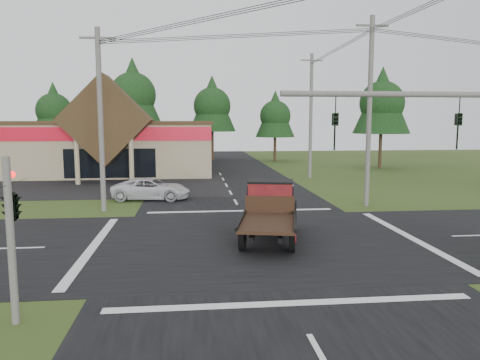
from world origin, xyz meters
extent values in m
plane|color=#304418|center=(0.00, 0.00, 0.00)|extent=(120.00, 120.00, 0.00)
cube|color=black|center=(0.00, 0.00, 0.01)|extent=(12.00, 120.00, 0.02)
cube|color=black|center=(0.00, 0.00, 0.01)|extent=(120.00, 12.00, 0.02)
cube|color=black|center=(-14.00, 19.00, 0.01)|extent=(28.00, 14.00, 0.02)
cube|color=tan|center=(-16.00, 30.00, 2.50)|extent=(30.00, 15.00, 5.00)
cube|color=#3C2C18|center=(-16.00, 30.00, 5.05)|extent=(30.40, 15.40, 0.30)
cube|color=#AD0D1F|center=(-16.00, 22.45, 4.10)|extent=(30.00, 0.12, 1.20)
cube|color=#3C2C18|center=(-10.00, 21.50, 5.30)|extent=(7.78, 4.00, 7.78)
cylinder|color=tan|center=(-12.20, 19.80, 2.00)|extent=(0.40, 0.40, 4.00)
cylinder|color=tan|center=(-7.80, 19.80, 2.00)|extent=(0.40, 0.40, 4.00)
cube|color=black|center=(-10.00, 22.48, 1.50)|extent=(8.00, 0.08, 2.60)
cylinder|color=#595651|center=(3.50, -7.50, 6.00)|extent=(8.00, 0.16, 0.16)
imported|color=black|center=(4.50, -7.50, 5.00)|extent=(0.16, 0.20, 1.00)
imported|color=black|center=(1.00, -7.50, 5.00)|extent=(0.16, 0.20, 1.00)
cylinder|color=#595651|center=(-7.50, -7.50, 2.20)|extent=(0.20, 0.20, 4.40)
imported|color=black|center=(-7.50, -7.30, 3.70)|extent=(0.53, 2.48, 1.00)
sphere|color=#FF0C0C|center=(-7.50, -7.15, 3.90)|extent=(0.18, 0.18, 0.18)
cylinder|color=#595651|center=(-8.00, 8.00, 5.25)|extent=(0.30, 0.30, 10.50)
cube|color=#595651|center=(-8.00, 8.00, 9.90)|extent=(2.00, 0.12, 0.12)
cylinder|color=#595651|center=(8.00, 8.00, 5.75)|extent=(0.30, 0.30, 11.50)
cube|color=#595651|center=(8.00, 8.00, 10.90)|extent=(2.00, 0.12, 0.12)
cylinder|color=#595651|center=(8.00, 22.00, 5.60)|extent=(0.30, 0.30, 11.20)
cube|color=#595651|center=(8.00, 22.00, 10.60)|extent=(2.00, 0.12, 0.12)
cylinder|color=#332316|center=(-20.00, 42.00, 1.75)|extent=(0.36, 0.36, 3.50)
cone|color=black|center=(-20.00, 42.00, 6.80)|extent=(5.60, 5.60, 6.60)
sphere|color=black|center=(-20.00, 42.00, 6.50)|extent=(4.40, 4.40, 4.40)
cylinder|color=#332316|center=(-10.00, 41.00, 2.27)|extent=(0.36, 0.36, 4.55)
cone|color=black|center=(-10.00, 41.00, 8.84)|extent=(7.28, 7.28, 8.58)
sphere|color=black|center=(-10.00, 41.00, 8.45)|extent=(5.72, 5.72, 5.72)
cylinder|color=#332316|center=(0.00, 42.00, 1.92)|extent=(0.36, 0.36, 3.85)
cone|color=black|center=(0.00, 42.00, 7.48)|extent=(6.16, 6.16, 7.26)
sphere|color=black|center=(0.00, 42.00, 7.15)|extent=(4.84, 4.84, 4.84)
cylinder|color=#332316|center=(8.00, 40.00, 1.57)|extent=(0.36, 0.36, 3.15)
cone|color=black|center=(8.00, 40.00, 6.12)|extent=(5.04, 5.04, 5.94)
sphere|color=black|center=(8.00, 40.00, 5.85)|extent=(3.96, 3.96, 3.96)
cylinder|color=#332316|center=(18.00, 30.00, 1.92)|extent=(0.36, 0.36, 3.85)
cone|color=black|center=(18.00, 30.00, 7.48)|extent=(6.16, 6.16, 7.26)
sphere|color=black|center=(18.00, 30.00, 7.15)|extent=(4.84, 4.84, 4.84)
imported|color=silver|center=(-5.54, 11.72, 0.72)|extent=(5.40, 2.96, 1.43)
camera|label=1|loc=(-2.86, -19.77, 5.31)|focal=35.00mm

